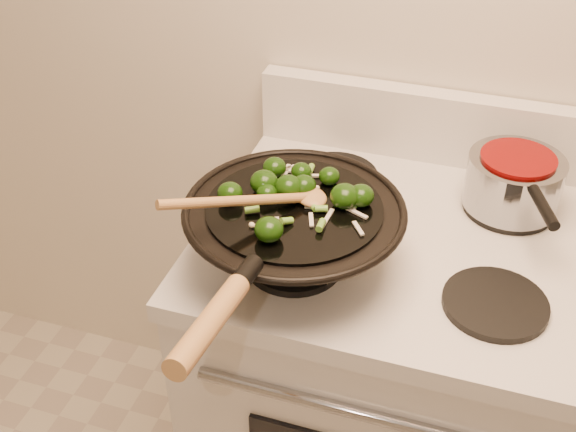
% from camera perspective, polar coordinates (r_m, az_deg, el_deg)
% --- Properties ---
extents(stove, '(0.78, 0.67, 1.08)m').
position_cam_1_polar(stove, '(1.72, 7.86, -13.33)').
color(stove, white).
rests_on(stove, ground).
extents(wok, '(0.39, 0.65, 0.20)m').
position_cam_1_polar(wok, '(1.27, 0.42, -1.28)').
color(wok, black).
rests_on(wok, stove).
extents(stirfry, '(0.27, 0.26, 0.04)m').
position_cam_1_polar(stirfry, '(1.25, 0.73, 1.98)').
color(stirfry, black).
rests_on(stirfry, wok).
extents(wooden_spoon, '(0.24, 0.25, 0.09)m').
position_cam_1_polar(wooden_spoon, '(1.21, -1.42, 1.36)').
color(wooden_spoon, '#AE7B44').
rests_on(wooden_spoon, wok).
extents(saucepan, '(0.19, 0.29, 0.11)m').
position_cam_1_polar(saucepan, '(1.49, 17.42, 2.64)').
color(saucepan, gray).
rests_on(saucepan, stove).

